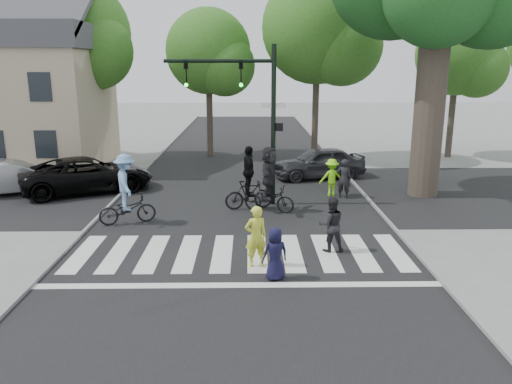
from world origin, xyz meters
The scene contains 23 objects.
ground centered at (0.00, 0.00, 0.00)m, with size 120.00×120.00×0.00m, color gray.
road_stem centered at (0.00, 5.00, 0.01)m, with size 10.00×70.00×0.01m, color black.
road_cross centered at (0.00, 8.00, 0.01)m, with size 70.00×10.00×0.01m, color black.
curb_left centered at (-5.05, 5.00, 0.05)m, with size 0.10×70.00×0.10m, color gray.
curb_right centered at (5.05, 5.00, 0.05)m, with size 0.10×70.00×0.10m, color gray.
crosswalk centered at (0.00, 0.66, 0.01)m, with size 10.00×3.85×0.01m.
traffic_signal centered at (0.35, 6.20, 3.90)m, with size 4.45×0.29×6.00m.
bg_tree_1 centered at (-8.70, 15.48, 6.65)m, with size 6.09×5.80×9.80m.
bg_tree_2 centered at (-1.76, 16.62, 5.78)m, with size 5.04×4.80×8.40m.
bg_tree_3 centered at (4.31, 15.27, 6.94)m, with size 6.30×6.00×10.20m.
bg_tree_4 centered at (12.23, 16.12, 5.64)m, with size 4.83×4.60×8.15m.
house centered at (-11.49, 13.98, 3.80)m, with size 8.40×8.10×8.82m.
pedestrian_woman centered at (0.45, 0.05, 0.84)m, with size 0.61×0.40×1.68m, color #D5E537.
pedestrian_child centered at (0.92, -0.83, 0.68)m, with size 0.67×0.43×1.36m, color black.
pedestrian_adult centered at (2.63, 1.13, 0.81)m, with size 0.79×0.61×1.62m, color black.
cyclist_left centered at (-3.86, 3.81, 1.04)m, with size 2.01×1.40×2.40m.
cyclist_mid centered at (0.27, 5.55, 0.98)m, with size 1.89×1.18×2.38m.
cyclist_right centered at (1.01, 5.17, 1.08)m, with size 2.02×1.87×2.42m.
car_suv centered at (-6.56, 8.25, 0.75)m, with size 2.49×5.39×1.50m, color black.
car_silver centered at (-9.58, 8.02, 0.70)m, with size 1.47×4.22×1.39m, color #939498.
car_grey centered at (3.61, 10.77, 0.74)m, with size 1.75×4.36×1.48m, color #303035.
bystander_hivis centered at (3.67, 7.44, 0.77)m, with size 1.00×0.57×1.54m, color #8FFF17.
bystander_dark centered at (4.11, 7.07, 0.80)m, with size 0.59×0.39×1.61m, color black.
Camera 1 is at (0.27, -12.50, 5.26)m, focal length 35.00 mm.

